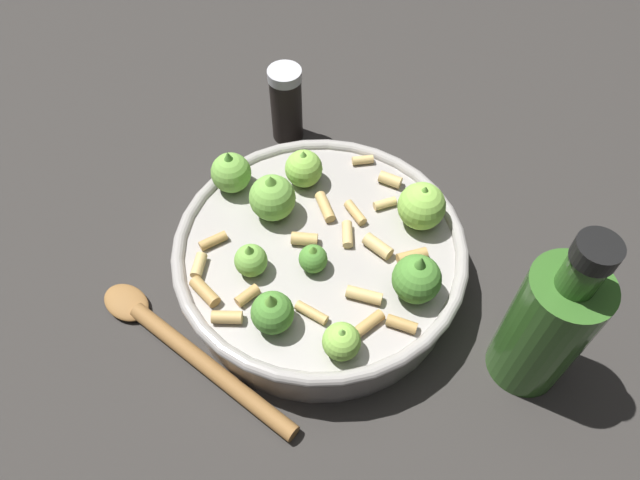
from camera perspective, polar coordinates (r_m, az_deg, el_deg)
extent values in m
plane|color=#2D2B28|center=(0.61, 0.00, -3.54)|extent=(2.40, 2.40, 0.00)
cylinder|color=#9E9993|center=(0.58, 0.00, -2.12)|extent=(0.27, 0.27, 0.05)
torus|color=#9E9993|center=(0.56, 0.00, -0.60)|extent=(0.28, 0.28, 0.01)
sphere|color=#8CC64C|center=(0.60, -1.60, 6.98)|extent=(0.04, 0.04, 0.04)
cone|color=#75B247|center=(0.59, -1.64, 8.20)|extent=(0.02, 0.02, 0.01)
sphere|color=#8CC64C|center=(0.49, 2.11, -9.87)|extent=(0.03, 0.03, 0.03)
cone|color=#75B247|center=(0.48, 2.17, -9.08)|extent=(0.01, 0.01, 0.01)
sphere|color=#4C8933|center=(0.52, 9.42, -3.77)|extent=(0.04, 0.04, 0.04)
cone|color=#4C8933|center=(0.50, 9.77, -2.35)|extent=(0.02, 0.02, 0.02)
sphere|color=#75B247|center=(0.57, -4.67, 4.13)|extent=(0.05, 0.05, 0.05)
cone|color=#609E38|center=(0.55, -4.82, 5.61)|extent=(0.02, 0.02, 0.02)
sphere|color=#4C8933|center=(0.54, -0.81, -1.82)|extent=(0.03, 0.03, 0.03)
cone|color=#609E38|center=(0.53, -0.82, -0.98)|extent=(0.01, 0.01, 0.01)
sphere|color=#4C8933|center=(0.50, -4.67, -7.09)|extent=(0.04, 0.04, 0.04)
cone|color=#609E38|center=(0.49, -4.82, -5.95)|extent=(0.02, 0.02, 0.02)
sphere|color=#75B247|center=(0.60, -8.68, 6.50)|extent=(0.04, 0.04, 0.04)
cone|color=#4C8933|center=(0.58, -8.93, 7.87)|extent=(0.02, 0.02, 0.02)
sphere|color=#8CC64C|center=(0.57, 9.89, 3.28)|extent=(0.05, 0.05, 0.05)
cone|color=#609E38|center=(0.55, 10.19, 4.66)|extent=(0.02, 0.02, 0.01)
sphere|color=#75B247|center=(0.54, -6.76, -2.00)|extent=(0.03, 0.03, 0.03)
cone|color=#609E38|center=(0.52, -6.93, -1.01)|extent=(0.01, 0.01, 0.01)
cylinder|color=tan|center=(0.63, 4.19, 7.80)|extent=(0.02, 0.02, 0.01)
cylinder|color=tan|center=(0.57, -10.38, -0.07)|extent=(0.03, 0.03, 0.01)
cylinder|color=tan|center=(0.61, 6.87, 5.88)|extent=(0.02, 0.02, 0.01)
cylinder|color=tan|center=(0.58, 3.47, 2.69)|extent=(0.03, 0.03, 0.01)
cylinder|color=tan|center=(0.58, 0.50, 3.25)|extent=(0.03, 0.03, 0.01)
cylinder|color=tan|center=(0.56, 2.69, 0.57)|extent=(0.03, 0.02, 0.01)
cylinder|color=tan|center=(0.56, -1.55, 0.06)|extent=(0.02, 0.03, 0.01)
cylinder|color=tan|center=(0.51, 4.64, -8.24)|extent=(0.03, 0.03, 0.01)
cylinder|color=tan|center=(0.52, -9.06, -7.45)|extent=(0.02, 0.03, 0.01)
cylinder|color=tan|center=(0.56, 5.67, -0.61)|extent=(0.02, 0.03, 0.01)
cylinder|color=tan|center=(0.55, -11.75, -2.44)|extent=(0.03, 0.01, 0.01)
cylinder|color=tan|center=(0.53, 4.33, -5.39)|extent=(0.01, 0.03, 0.01)
cylinder|color=tan|center=(0.54, -11.18, -4.97)|extent=(0.03, 0.03, 0.01)
cylinder|color=tan|center=(0.52, -0.84, -7.10)|extent=(0.02, 0.03, 0.01)
cylinder|color=tan|center=(0.55, 8.98, -1.58)|extent=(0.02, 0.03, 0.01)
cylinder|color=tan|center=(0.59, 6.36, 3.56)|extent=(0.02, 0.02, 0.01)
cylinder|color=tan|center=(0.52, 7.98, -8.13)|extent=(0.01, 0.03, 0.01)
cylinder|color=tan|center=(0.53, -7.10, -5.40)|extent=(0.02, 0.02, 0.01)
cylinder|color=black|center=(0.71, -3.28, 12.69)|extent=(0.04, 0.04, 0.09)
cylinder|color=silver|center=(0.68, -3.48, 15.79)|extent=(0.04, 0.04, 0.01)
cylinder|color=#336023|center=(0.53, 21.09, -8.10)|extent=(0.07, 0.07, 0.14)
cylinder|color=#336023|center=(0.46, 24.30, -2.87)|extent=(0.03, 0.03, 0.04)
cylinder|color=black|center=(0.44, 25.41, -1.05)|extent=(0.03, 0.03, 0.02)
cylinder|color=olive|center=(0.56, -10.68, -12.19)|extent=(0.09, 0.19, 0.02)
ellipsoid|color=olive|center=(0.61, -18.37, -5.80)|extent=(0.05, 0.06, 0.01)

